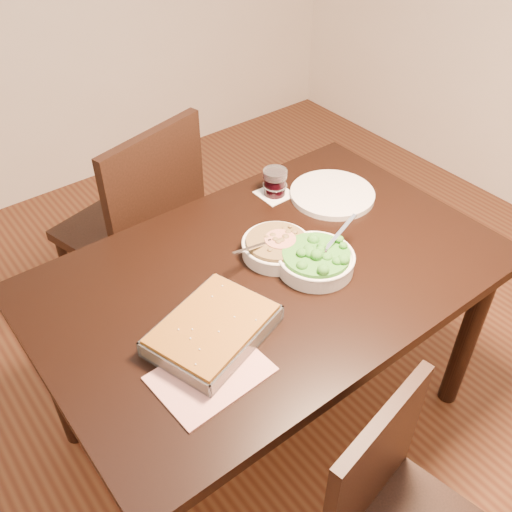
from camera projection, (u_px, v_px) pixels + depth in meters
ground at (267, 415)px, 2.20m from camera, size 4.00×4.00×0.00m
table at (270, 293)px, 1.78m from camera, size 1.40×0.90×0.75m
magazine_a at (211, 374)px, 1.42m from camera, size 0.29×0.22×0.01m
coaster at (275, 194)px, 2.03m from camera, size 0.11×0.11×0.00m
stew_bowl at (276, 246)px, 1.76m from camera, size 0.24×0.22×0.08m
broccoli_bowl at (316, 260)px, 1.70m from camera, size 0.27×0.23×0.09m
baking_dish at (213, 330)px, 1.49m from camera, size 0.38×0.32×0.06m
wine_tumbler at (275, 182)px, 1.99m from camera, size 0.08×0.08×0.09m
dinner_plate at (332, 194)px, 2.01m from camera, size 0.30×0.30×0.02m
chair_far at (140, 222)px, 2.24m from camera, size 0.56×0.56×0.97m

